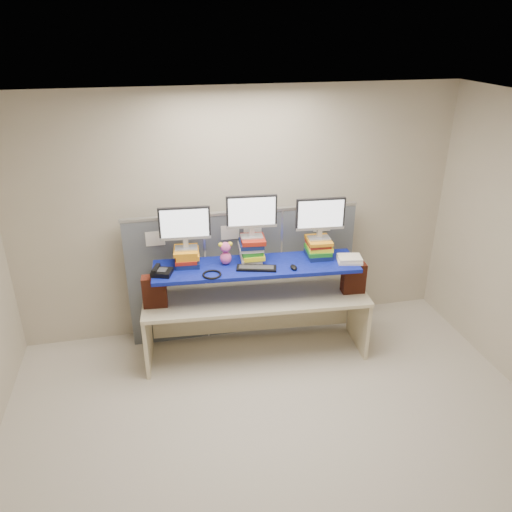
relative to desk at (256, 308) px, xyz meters
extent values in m
cube|color=beige|center=(-0.04, -1.32, 0.82)|extent=(5.00, 4.00, 2.80)
cube|color=beige|center=(-0.04, -1.32, -0.57)|extent=(5.00, 4.00, 0.01)
cube|color=silver|center=(-0.04, -1.32, 2.22)|extent=(5.00, 4.00, 0.01)
cube|color=#51575F|center=(-0.91, 0.46, 0.17)|extent=(0.85, 0.05, 1.50)
cube|color=#51575F|center=(-0.04, 0.46, 0.17)|extent=(0.85, 0.05, 1.50)
cube|color=#51575F|center=(0.82, 0.46, 0.17)|extent=(0.85, 0.05, 1.50)
cube|color=silver|center=(-0.04, 0.46, 0.94)|extent=(2.60, 0.06, 0.03)
cube|color=white|center=(-0.99, 0.43, 0.72)|extent=(0.20, 0.00, 0.16)
cube|color=white|center=(-0.19, 0.43, 0.72)|extent=(0.20, 0.00, 0.16)
cube|color=white|center=(0.06, 0.43, 0.72)|extent=(0.20, 0.00, 0.16)
cube|color=white|center=(0.86, 0.43, 0.72)|extent=(0.20, 0.00, 0.16)
cube|color=beige|center=(0.00, 0.00, 0.13)|extent=(2.42, 0.87, 0.04)
cube|color=beige|center=(-1.17, 0.09, -0.24)|extent=(0.09, 0.65, 0.68)
cube|color=beige|center=(1.17, -0.09, -0.24)|extent=(0.09, 0.65, 0.68)
cube|color=maroon|center=(-1.05, 0.03, 0.31)|extent=(0.25, 0.15, 0.33)
cube|color=maroon|center=(1.04, -0.13, 0.31)|extent=(0.25, 0.15, 0.33)
cube|color=#080C6B|center=(0.00, 0.00, 0.50)|extent=(2.15, 0.69, 0.04)
cube|color=navy|center=(-0.69, 0.16, 0.54)|extent=(0.26, 0.29, 0.05)
cube|color=#A22212|center=(-0.70, 0.17, 0.58)|extent=(0.24, 0.31, 0.04)
cube|color=orange|center=(-0.68, 0.18, 0.63)|extent=(0.26, 0.31, 0.05)
cube|color=orange|center=(-0.70, 0.17, 0.67)|extent=(0.27, 0.29, 0.04)
cube|color=silver|center=(-0.03, 0.13, 0.54)|extent=(0.24, 0.30, 0.04)
cube|color=yellow|center=(-0.01, 0.12, 0.58)|extent=(0.24, 0.30, 0.05)
cube|color=#207A21|center=(-0.02, 0.13, 0.63)|extent=(0.22, 0.27, 0.05)
cube|color=silver|center=(-0.03, 0.12, 0.67)|extent=(0.27, 0.28, 0.04)
cube|color=navy|center=(-0.03, 0.11, 0.71)|extent=(0.26, 0.28, 0.05)
cube|color=#A22212|center=(-0.01, 0.11, 0.76)|extent=(0.27, 0.30, 0.04)
cube|color=navy|center=(0.69, 0.06, 0.54)|extent=(0.25, 0.29, 0.05)
cube|color=#207A21|center=(0.69, 0.07, 0.59)|extent=(0.27, 0.32, 0.04)
cube|color=yellow|center=(0.71, 0.07, 0.63)|extent=(0.28, 0.30, 0.04)
cube|color=#A22212|center=(0.69, 0.07, 0.66)|extent=(0.24, 0.28, 0.03)
cube|color=orange|center=(0.70, 0.07, 0.70)|extent=(0.27, 0.31, 0.03)
cube|color=#B8B7BD|center=(-0.69, 0.17, 0.70)|extent=(0.24, 0.16, 0.02)
cube|color=#B8B7BD|center=(-0.69, 0.17, 0.75)|extent=(0.05, 0.05, 0.09)
cube|color=black|center=(-0.69, 0.17, 0.97)|extent=(0.52, 0.07, 0.34)
cube|color=white|center=(-0.69, 0.15, 0.97)|extent=(0.47, 0.04, 0.30)
cube|color=#B8B7BD|center=(-0.02, 0.12, 0.79)|extent=(0.24, 0.16, 0.02)
cube|color=#B8B7BD|center=(-0.02, 0.12, 0.84)|extent=(0.05, 0.05, 0.09)
cube|color=black|center=(-0.02, 0.12, 1.06)|extent=(0.52, 0.07, 0.34)
cube|color=white|center=(-0.02, 0.10, 1.06)|extent=(0.47, 0.04, 0.30)
cube|color=#B8B7BD|center=(0.70, 0.07, 0.72)|extent=(0.24, 0.16, 0.02)
cube|color=#B8B7BD|center=(0.70, 0.07, 0.78)|extent=(0.05, 0.05, 0.09)
cube|color=black|center=(0.70, 0.07, 0.99)|extent=(0.52, 0.07, 0.34)
cube|color=white|center=(0.70, 0.05, 0.99)|extent=(0.47, 0.04, 0.30)
cube|color=black|center=(-0.02, -0.10, 0.53)|extent=(0.42, 0.24, 0.02)
cube|color=#313134|center=(-0.02, -0.10, 0.54)|extent=(0.36, 0.18, 0.00)
ellipsoid|color=black|center=(0.35, -0.17, 0.53)|extent=(0.09, 0.13, 0.04)
cube|color=black|center=(-0.96, -0.01, 0.54)|extent=(0.24, 0.22, 0.05)
cube|color=#313134|center=(-0.96, -0.01, 0.57)|extent=(0.12, 0.12, 0.01)
cube|color=black|center=(-1.01, 0.00, 0.58)|extent=(0.10, 0.18, 0.03)
torus|color=black|center=(-0.48, -0.14, 0.53)|extent=(0.20, 0.20, 0.02)
ellipsoid|color=#E456A1|center=(-0.30, 0.08, 0.58)|extent=(0.12, 0.11, 0.14)
sphere|color=#E456A1|center=(-0.30, 0.08, 0.71)|extent=(0.11, 0.11, 0.11)
sphere|color=yellow|center=(-0.35, 0.08, 0.74)|extent=(0.05, 0.05, 0.05)
sphere|color=yellow|center=(-0.25, 0.08, 0.74)|extent=(0.05, 0.05, 0.05)
cube|color=white|center=(0.97, -0.14, 0.53)|extent=(0.28, 0.24, 0.03)
cube|color=white|center=(0.97, -0.14, 0.56)|extent=(0.27, 0.23, 0.03)
camera|label=1|loc=(-0.99, -4.51, 2.78)|focal=35.00mm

